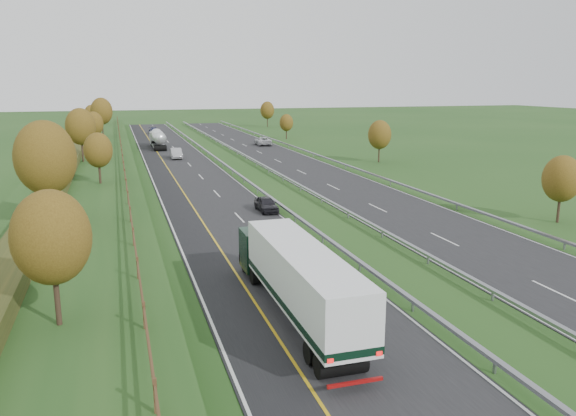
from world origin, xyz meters
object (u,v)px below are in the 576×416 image
road_tanker (158,138)px  car_silver_mid (176,153)px  car_dark_near (266,204)px  car_small_far (154,131)px  box_lorry (296,276)px  car_oncoming (263,141)px

road_tanker → car_silver_mid: road_tanker is taller
road_tanker → car_dark_near: 58.52m
road_tanker → car_small_far: road_tanker is taller
box_lorry → car_oncoming: bearing=76.7°
box_lorry → car_oncoming: 84.42m
car_dark_near → car_silver_mid: size_ratio=0.83×
car_dark_near → car_small_far: (-4.47, 88.79, 0.05)m
car_silver_mid → car_small_far: bearing=91.5°
box_lorry → car_dark_near: size_ratio=3.92×
car_dark_near → car_oncoming: bearing=75.0°
car_silver_mid → road_tanker: bearing=97.1°
box_lorry → car_dark_near: bearing=78.7°
road_tanker → car_small_far: bearing=87.4°
car_small_far → car_oncoming: size_ratio=0.88×
car_dark_near → road_tanker: bearing=94.9°
box_lorry → car_dark_near: 25.35m
car_silver_mid → car_oncoming: (18.68, 15.30, 0.00)m
box_lorry → car_small_far: (0.49, 113.60, -1.53)m
car_small_far → road_tanker: bearing=-98.9°
car_small_far → car_oncoming: bearing=-65.2°
car_oncoming → box_lorry: bearing=80.1°
car_small_far → car_silver_mid: bearing=-96.0°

